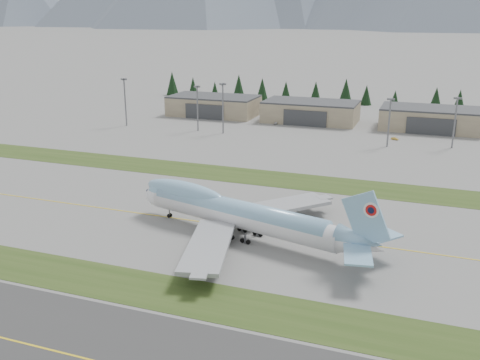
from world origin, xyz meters
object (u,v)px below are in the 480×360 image
at_px(hangar_center, 311,111).
at_px(hangar_right, 432,119).
at_px(service_vehicle_a, 276,124).
at_px(service_vehicle_b, 395,140).
at_px(hangar_left, 214,106).
at_px(boeing_747_freighter, 238,213).

distance_m(hangar_center, hangar_right, 60.00).
bearing_deg(service_vehicle_a, service_vehicle_b, -12.37).
distance_m(hangar_center, service_vehicle_a, 20.98).
relative_size(hangar_left, service_vehicle_a, 13.25).
distance_m(boeing_747_freighter, service_vehicle_a, 145.43).
bearing_deg(hangar_right, service_vehicle_b, -116.84).
bearing_deg(service_vehicle_a, hangar_left, 163.17).
relative_size(hangar_right, service_vehicle_b, 14.39).
height_order(hangar_left, service_vehicle_a, hangar_left).
relative_size(service_vehicle_a, service_vehicle_b, 1.09).
bearing_deg(service_vehicle_a, boeing_747_freighter, -75.50).
bearing_deg(hangar_left, hangar_right, 0.00).
xyz_separation_m(hangar_center, service_vehicle_a, (-15.02, -13.62, -5.39)).
distance_m(hangar_left, service_vehicle_a, 42.58).
height_order(hangar_left, service_vehicle_b, hangar_left).
relative_size(hangar_left, hangar_right, 1.00).
distance_m(hangar_center, service_vehicle_b, 54.09).
bearing_deg(hangar_left, hangar_center, 0.00).
bearing_deg(service_vehicle_a, hangar_center, 44.17).
bearing_deg(hangar_right, boeing_747_freighter, -105.63).
bearing_deg(hangar_center, service_vehicle_b, -32.67).
relative_size(boeing_747_freighter, service_vehicle_a, 19.67).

